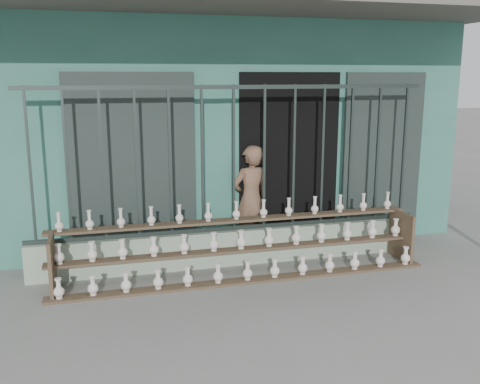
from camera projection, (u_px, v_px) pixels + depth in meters
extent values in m
plane|color=slate|center=(265.00, 304.00, 5.61)|extent=(60.00, 60.00, 0.00)
cube|color=#346E60|center=(191.00, 120.00, 9.33)|extent=(7.00, 5.00, 3.20)
cube|color=black|center=(288.00, 162.00, 7.30)|extent=(1.40, 0.12, 2.40)
cube|color=#1E2825|center=(132.00, 169.00, 6.73)|extent=(1.60, 0.08, 2.40)
cube|color=#1E2825|center=(382.00, 158.00, 7.62)|extent=(1.20, 0.08, 2.40)
cube|color=#59544C|center=(235.00, 4.00, 6.08)|extent=(7.40, 2.00, 0.12)
cube|color=#98AE95|center=(234.00, 247.00, 6.79)|extent=(5.00, 0.20, 0.45)
cube|color=#283330|center=(30.00, 167.00, 5.96)|extent=(0.03, 0.03, 1.80)
cube|color=#283330|center=(67.00, 166.00, 6.06)|extent=(0.03, 0.03, 1.80)
cube|color=#283330|center=(102.00, 164.00, 6.16)|extent=(0.03, 0.03, 1.80)
cube|color=#283330|center=(137.00, 163.00, 6.26)|extent=(0.03, 0.03, 1.80)
cube|color=#283330|center=(170.00, 162.00, 6.35)|extent=(0.03, 0.03, 1.80)
cube|color=#283330|center=(202.00, 160.00, 6.45)|extent=(0.03, 0.03, 1.80)
cube|color=#283330|center=(234.00, 159.00, 6.55)|extent=(0.03, 0.03, 1.80)
cube|color=#283330|center=(264.00, 158.00, 6.65)|extent=(0.03, 0.03, 1.80)
cube|color=#283330|center=(294.00, 157.00, 6.75)|extent=(0.03, 0.03, 1.80)
cube|color=#283330|center=(322.00, 156.00, 6.85)|extent=(0.03, 0.03, 1.80)
cube|color=#283330|center=(350.00, 154.00, 6.95)|extent=(0.03, 0.03, 1.80)
cube|color=#283330|center=(377.00, 153.00, 7.05)|extent=(0.03, 0.03, 1.80)
cube|color=#283330|center=(404.00, 152.00, 7.14)|extent=(0.03, 0.03, 1.80)
cube|color=#283330|center=(234.00, 87.00, 6.37)|extent=(5.00, 0.04, 0.05)
cube|color=#283330|center=(234.00, 228.00, 6.74)|extent=(5.00, 0.04, 0.05)
cube|color=brown|center=(247.00, 281.00, 6.22)|extent=(4.50, 0.18, 0.03)
cube|color=brown|center=(241.00, 250.00, 6.39)|extent=(4.50, 0.18, 0.03)
cube|color=brown|center=(236.00, 220.00, 6.56)|extent=(4.50, 0.18, 0.03)
cube|color=brown|center=(52.00, 265.00, 5.85)|extent=(0.04, 0.55, 0.64)
cube|color=brown|center=(401.00, 236.00, 6.93)|extent=(0.04, 0.55, 0.64)
imported|color=brown|center=(251.00, 200.00, 7.12)|extent=(0.60, 0.46, 1.47)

